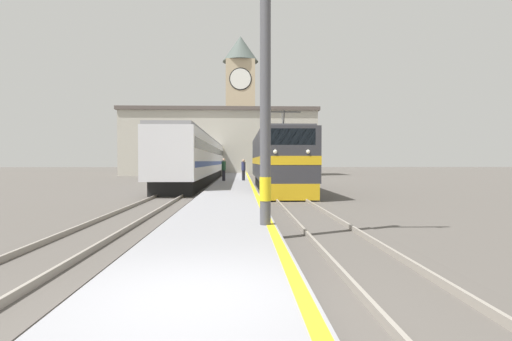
{
  "coord_description": "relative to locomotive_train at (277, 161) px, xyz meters",
  "views": [
    {
      "loc": [
        0.57,
        -4.76,
        2.0
      ],
      "look_at": [
        1.77,
        27.67,
        1.24
      ],
      "focal_mm": 28.0,
      "sensor_mm": 36.0,
      "label": 1
    }
  ],
  "objects": [
    {
      "name": "second_waiting_passenger",
      "position": [
        -3.86,
        5.6,
        -0.63
      ],
      "size": [
        0.34,
        0.34,
        1.82
      ],
      "color": "#23232D",
      "rests_on": "platform"
    },
    {
      "name": "rail_track_near",
      "position": [
        0.0,
        2.79,
        -1.97
      ],
      "size": [
        2.83,
        140.0,
        0.16
      ],
      "color": "#514C47",
      "rests_on": "ground"
    },
    {
      "name": "platform",
      "position": [
        -3.01,
        2.79,
        -1.8
      ],
      "size": [
        2.9,
        140.0,
        0.4
      ],
      "color": "gray",
      "rests_on": "ground"
    },
    {
      "name": "locomotive_train",
      "position": [
        0.0,
        0.0,
        0.0
      ],
      "size": [
        2.92,
        15.77,
        4.88
      ],
      "color": "black",
      "rests_on": "ground"
    },
    {
      "name": "ground_plane",
      "position": [
        -3.01,
        7.79,
        -2.0
      ],
      "size": [
        200.0,
        200.0,
        0.0
      ],
      "primitive_type": "plane",
      "color": "#514C47"
    },
    {
      "name": "person_on_platform",
      "position": [
        -2.25,
        6.13,
        -0.67
      ],
      "size": [
        0.34,
        0.34,
        1.75
      ],
      "color": "#23232D",
      "rests_on": "platform"
    },
    {
      "name": "clock_tower",
      "position": [
        -2.55,
        38.51,
        10.07
      ],
      "size": [
        5.8,
        5.8,
        22.38
      ],
      "color": "tan",
      "rests_on": "ground"
    },
    {
      "name": "catenary_mast",
      "position": [
        -1.77,
        -16.98,
        1.99
      ],
      "size": [
        2.13,
        0.29,
        7.3
      ],
      "color": "#4C4C51",
      "rests_on": "platform"
    },
    {
      "name": "rail_track_far",
      "position": [
        -6.38,
        2.79,
        -1.97
      ],
      "size": [
        2.83,
        140.0,
        0.16
      ],
      "color": "#514C47",
      "rests_on": "ground"
    },
    {
      "name": "station_building",
      "position": [
        -5.55,
        31.37,
        2.77
      ],
      "size": [
        27.9,
        8.07,
        9.49
      ],
      "color": "#B7B2A3",
      "rests_on": "ground"
    },
    {
      "name": "passenger_train",
      "position": [
        -6.38,
        19.48,
        0.23
      ],
      "size": [
        2.92,
        50.74,
        4.14
      ],
      "color": "black",
      "rests_on": "ground"
    }
  ]
}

